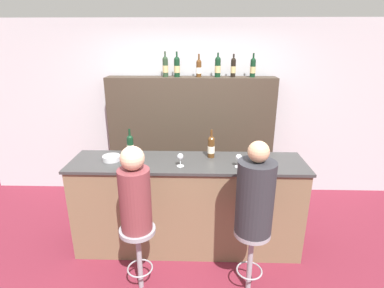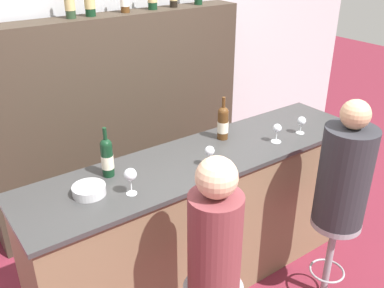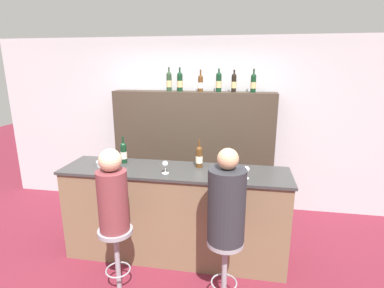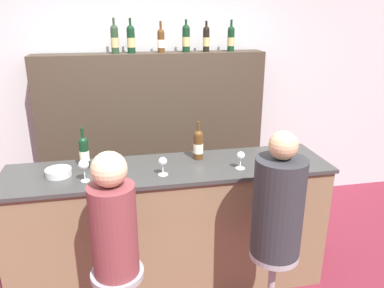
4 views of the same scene
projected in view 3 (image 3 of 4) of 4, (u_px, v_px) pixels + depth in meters
ground_plane at (170, 270)px, 3.31m from camera, size 16.00×16.00×0.00m
wall_back at (195, 124)px, 4.64m from camera, size 6.40×0.05×2.60m
bar_counter at (175, 213)px, 3.45m from camera, size 2.53×0.62×1.07m
back_bar_cabinet at (193, 152)px, 4.53m from camera, size 2.37×0.28×1.82m
wine_bottle_counter_0 at (124, 152)px, 3.51m from camera, size 0.07×0.07×0.32m
wine_bottle_counter_1 at (199, 157)px, 3.36m from camera, size 0.08×0.08×0.32m
wine_bottle_backbar_0 at (169, 81)px, 4.32m from camera, size 0.08×0.08×0.34m
wine_bottle_backbar_1 at (180, 82)px, 4.29m from camera, size 0.08×0.08×0.34m
wine_bottle_backbar_2 at (201, 83)px, 4.25m from camera, size 0.07×0.07×0.31m
wine_bottle_backbar_3 at (219, 82)px, 4.20m from camera, size 0.08×0.08×0.32m
wine_bottle_backbar_4 at (234, 83)px, 4.17m from camera, size 0.07×0.07×0.31m
wine_bottle_backbar_5 at (253, 83)px, 4.12m from camera, size 0.08×0.08×0.32m
wine_glass_0 at (115, 160)px, 3.26m from camera, size 0.07×0.07×0.16m
wine_glass_1 at (165, 165)px, 3.17m from camera, size 0.07×0.07×0.14m
wine_glass_2 at (222, 168)px, 3.07m from camera, size 0.07×0.07×0.14m
wine_glass_3 at (246, 170)px, 3.03m from camera, size 0.06×0.06×0.13m
metal_bowl at (105, 163)px, 3.45m from camera, size 0.19×0.19×0.05m
bar_stool_left at (116, 244)px, 2.90m from camera, size 0.33×0.33×0.67m
guest_seated_left at (113, 194)px, 2.77m from camera, size 0.28×0.28×0.80m
bar_stool_right at (225, 255)px, 2.73m from camera, size 0.33×0.33×0.67m
guest_seated_right at (227, 202)px, 2.59m from camera, size 0.33×0.33×0.86m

